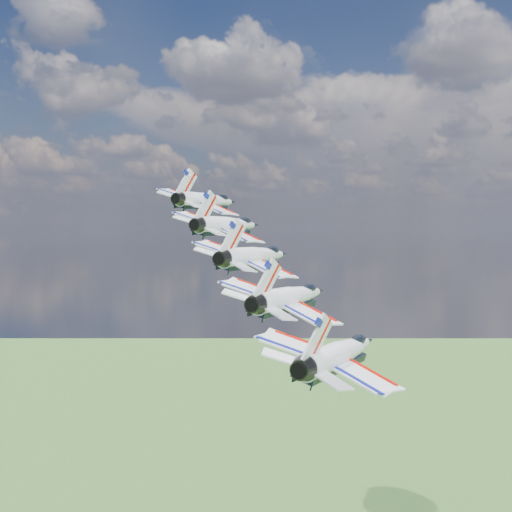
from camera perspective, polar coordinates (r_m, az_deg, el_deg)
The scene contains 5 objects.
jet_0 at distance 104.35m, azimuth -3.88°, elevation 4.45°, with size 11.65×17.25×5.15m, color white, non-canonical shape.
jet_1 at distance 92.84m, azimuth -2.18°, elevation 2.50°, with size 11.65×17.25×5.15m, color white, non-canonical shape.
jet_2 at distance 81.58m, azimuth -0.00°, elevation -0.00°, with size 11.65×17.25×5.15m, color silver, non-canonical shape.
jet_3 at distance 70.67m, azimuth 2.86°, elevation -3.28°, with size 11.65×17.25×5.15m, color white, non-canonical shape.
jet_4 at distance 60.32m, azimuth 6.76°, elevation -7.71°, with size 11.65×17.25×5.15m, color white, non-canonical shape.
Camera 1 is at (56.70, -72.67, 154.74)m, focal length 50.00 mm.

